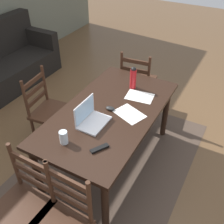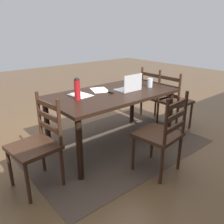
{
  "view_description": "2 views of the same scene",
  "coord_description": "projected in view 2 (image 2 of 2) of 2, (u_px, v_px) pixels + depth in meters",
  "views": [
    {
      "loc": [
        -1.91,
        -1.07,
        2.42
      ],
      "look_at": [
        0.11,
        0.03,
        0.66
      ],
      "focal_mm": 42.73,
      "sensor_mm": 36.0,
      "label": 1
    },
    {
      "loc": [
        1.91,
        2.26,
        1.58
      ],
      "look_at": [
        0.05,
        0.06,
        0.52
      ],
      "focal_mm": 37.39,
      "sensor_mm": 36.0,
      "label": 2
    }
  ],
  "objects": [
    {
      "name": "chair_left_far",
      "position": [
        174.0,
        101.0,
        3.72
      ],
      "size": [
        0.45,
        0.45,
        0.95
      ],
      "color": "#3D2316",
      "rests_on": "ground"
    },
    {
      "name": "area_rug",
      "position": [
        112.0,
        144.0,
        3.32
      ],
      "size": [
        2.42,
        1.75,
        0.01
      ],
      "primitive_type": "cube",
      "color": "#47382D",
      "rests_on": "ground"
    },
    {
      "name": "ground_plane",
      "position": [
        112.0,
        145.0,
        3.32
      ],
      "size": [
        14.0,
        14.0,
        0.0
      ],
      "primitive_type": "plane",
      "color": "brown"
    },
    {
      "name": "tv_remote",
      "position": [
        130.0,
        83.0,
        3.51
      ],
      "size": [
        0.17,
        0.12,
        0.02
      ],
      "primitive_type": "cube",
      "rotation": [
        0.0,
        0.0,
        1.04
      ],
      "color": "black",
      "rests_on": "dining_table"
    },
    {
      "name": "computer_mouse",
      "position": [
        111.0,
        92.0,
        3.04
      ],
      "size": [
        0.06,
        0.1,
        0.03
      ],
      "primitive_type": "ellipsoid",
      "rotation": [
        0.0,
        0.0,
        0.02
      ],
      "color": "black",
      "rests_on": "dining_table"
    },
    {
      "name": "chair_left_near",
      "position": [
        156.0,
        96.0,
        3.99
      ],
      "size": [
        0.45,
        0.45,
        0.95
      ],
      "color": "#3D2316",
      "rests_on": "ground"
    },
    {
      "name": "chair_right_far",
      "position": [
        37.0,
        145.0,
        2.35
      ],
      "size": [
        0.48,
        0.48,
        0.95
      ],
      "color": "#3D2316",
      "rests_on": "ground"
    },
    {
      "name": "laptop",
      "position": [
        130.0,
        86.0,
        3.14
      ],
      "size": [
        0.32,
        0.22,
        0.23
      ],
      "color": "silver",
      "rests_on": "dining_table"
    },
    {
      "name": "paper_stack_left",
      "position": [
        80.0,
        95.0,
        2.95
      ],
      "size": [
        0.25,
        0.32,
        0.0
      ],
      "primitive_type": "cube",
      "rotation": [
        0.0,
        0.0,
        0.13
      ],
      "color": "white",
      "rests_on": "dining_table"
    },
    {
      "name": "dining_table",
      "position": [
        112.0,
        99.0,
        3.09
      ],
      "size": [
        1.7,
        0.92,
        0.77
      ],
      "color": "black",
      "rests_on": "ground"
    },
    {
      "name": "chair_far_head",
      "position": [
        161.0,
        135.0,
        2.57
      ],
      "size": [
        0.49,
        0.49,
        0.95
      ],
      "color": "#3D2316",
      "rests_on": "ground"
    },
    {
      "name": "drinking_glass",
      "position": [
        150.0,
        83.0,
        3.31
      ],
      "size": [
        0.07,
        0.07,
        0.13
      ],
      "primitive_type": "cylinder",
      "color": "silver",
      "rests_on": "dining_table"
    },
    {
      "name": "water_bottle",
      "position": [
        77.0,
        88.0,
        2.71
      ],
      "size": [
        0.07,
        0.07,
        0.27
      ],
      "color": "red",
      "rests_on": "dining_table"
    },
    {
      "name": "paper_stack_right",
      "position": [
        100.0,
        90.0,
        3.18
      ],
      "size": [
        0.3,
        0.35,
        0.0
      ],
      "primitive_type": "cube",
      "rotation": [
        0.0,
        0.0,
        -0.37
      ],
      "color": "white",
      "rests_on": "dining_table"
    }
  ]
}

